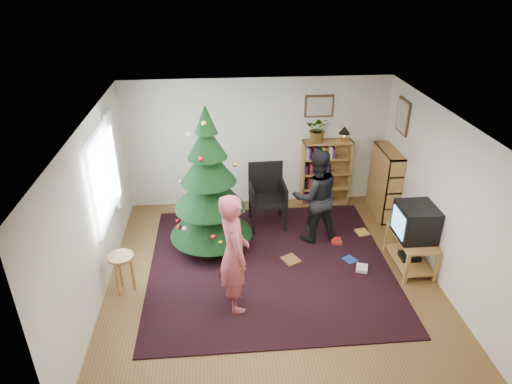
{
  "coord_description": "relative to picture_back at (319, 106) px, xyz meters",
  "views": [
    {
      "loc": [
        -0.74,
        -5.64,
        4.4
      ],
      "look_at": [
        -0.18,
        0.75,
        1.1
      ],
      "focal_mm": 32.0,
      "sensor_mm": 36.0,
      "label": 1
    }
  ],
  "objects": [
    {
      "name": "wall_right",
      "position": [
        1.35,
        -2.48,
        -0.7
      ],
      "size": [
        0.02,
        5.0,
        2.5
      ],
      "primitive_type": "cube",
      "color": "silver",
      "rests_on": "floor"
    },
    {
      "name": "stool",
      "position": [
        -3.35,
        -2.61,
        -1.47
      ],
      "size": [
        0.37,
        0.37,
        0.62
      ],
      "color": "#AB863D",
      "rests_on": "floor"
    },
    {
      "name": "person_by_chair",
      "position": [
        -0.3,
        -1.46,
        -1.12
      ],
      "size": [
        0.89,
        0.73,
        1.67
      ],
      "primitive_type": "imported",
      "rotation": [
        0.0,
        0.0,
        3.27
      ],
      "color": "black",
      "rests_on": "rug"
    },
    {
      "name": "armchair",
      "position": [
        -1.05,
        -0.81,
        -1.32
      ],
      "size": [
        0.65,
        0.65,
        1.15
      ],
      "rotation": [
        0.0,
        0.0,
        0.04
      ],
      "color": "black",
      "rests_on": "rug"
    },
    {
      "name": "curtain",
      "position": [
        -3.58,
        -1.18,
        -0.45
      ],
      "size": [
        0.06,
        0.35,
        1.6
      ],
      "primitive_type": "cube",
      "color": "white",
      "rests_on": "wall_left"
    },
    {
      "name": "wall_left",
      "position": [
        -3.65,
        -2.48,
        -0.7
      ],
      "size": [
        0.02,
        5.0,
        2.5
      ],
      "primitive_type": "cube",
      "color": "silver",
      "rests_on": "floor"
    },
    {
      "name": "wall_back",
      "position": [
        -1.15,
        0.02,
        -0.7
      ],
      "size": [
        5.0,
        0.02,
        2.5
      ],
      "primitive_type": "cube",
      "color": "silver",
      "rests_on": "floor"
    },
    {
      "name": "picture_right",
      "position": [
        1.33,
        -0.73,
        0.0
      ],
      "size": [
        0.03,
        0.5,
        0.6
      ],
      "color": "#4C3319",
      "rests_on": "wall_right"
    },
    {
      "name": "rug",
      "position": [
        -1.15,
        -2.17,
        -1.94
      ],
      "size": [
        3.8,
        3.6,
        0.02
      ],
      "primitive_type": "cube",
      "color": "black",
      "rests_on": "floor"
    },
    {
      "name": "potted_plant",
      "position": [
        -0.02,
        -0.14,
        -0.4
      ],
      "size": [
        0.56,
        0.53,
        0.5
      ],
      "primitive_type": "imported",
      "rotation": [
        0.0,
        0.0,
        -0.37
      ],
      "color": "gray",
      "rests_on": "bookshelf_back"
    },
    {
      "name": "christmas_tree",
      "position": [
        -2.07,
        -1.56,
        -0.91
      ],
      "size": [
        1.37,
        1.37,
        2.49
      ],
      "rotation": [
        0.0,
        0.0,
        0.25
      ],
      "color": "#3F2816",
      "rests_on": "rug"
    },
    {
      "name": "tv_stand",
      "position": [
        1.07,
        -2.37,
        -1.62
      ],
      "size": [
        0.52,
        0.94,
        0.55
      ],
      "color": "#AB863D",
      "rests_on": "floor"
    },
    {
      "name": "table_lamp",
      "position": [
        0.48,
        -0.14,
        -0.45
      ],
      "size": [
        0.22,
        0.22,
        0.29
      ],
      "color": "#A57F33",
      "rests_on": "bookshelf_back"
    },
    {
      "name": "bookshelf_back",
      "position": [
        0.18,
        -0.14,
        -1.29
      ],
      "size": [
        0.95,
        0.3,
        1.3
      ],
      "color": "#AB863D",
      "rests_on": "floor"
    },
    {
      "name": "ceiling",
      "position": [
        -1.15,
        -2.48,
        0.55
      ],
      "size": [
        5.0,
        5.0,
        0.0
      ],
      "primitive_type": "plane",
      "rotation": [
        3.14,
        0.0,
        0.0
      ],
      "color": "white",
      "rests_on": "wall_back"
    },
    {
      "name": "wall_front",
      "position": [
        -1.15,
        -4.97,
        -0.7
      ],
      "size": [
        5.0,
        0.02,
        2.5
      ],
      "primitive_type": "cube",
      "color": "silver",
      "rests_on": "floor"
    },
    {
      "name": "floor",
      "position": [
        -1.15,
        -2.48,
        -1.95
      ],
      "size": [
        5.0,
        5.0,
        0.0
      ],
      "primitive_type": "plane",
      "color": "brown",
      "rests_on": "ground"
    },
    {
      "name": "window_pane",
      "position": [
        -3.62,
        -1.88,
        -0.45
      ],
      "size": [
        0.04,
        1.2,
        1.4
      ],
      "primitive_type": "cube",
      "color": "silver",
      "rests_on": "wall_left"
    },
    {
      "name": "person_standing",
      "position": [
        -1.74,
        -3.07,
        -1.07
      ],
      "size": [
        0.56,
        0.72,
        1.76
      ],
      "primitive_type": "imported",
      "rotation": [
        0.0,
        0.0,
        1.8
      ],
      "color": "#AB444D",
      "rests_on": "rug"
    },
    {
      "name": "floor_clutter",
      "position": [
        0.01,
        -1.83,
        -1.91
      ],
      "size": [
        1.6,
        1.46,
        0.08
      ],
      "color": "#A51E19",
      "rests_on": "rug"
    },
    {
      "name": "bookshelf_right",
      "position": [
        1.19,
        -0.66,
        -1.29
      ],
      "size": [
        0.3,
        0.95,
        1.3
      ],
      "rotation": [
        0.0,
        0.0,
        1.57
      ],
      "color": "#AB863D",
      "rests_on": "floor"
    },
    {
      "name": "picture_back",
      "position": [
        0.0,
        0.0,
        0.0
      ],
      "size": [
        0.55,
        0.03,
        0.42
      ],
      "color": "#4C3319",
      "rests_on": "wall_back"
    },
    {
      "name": "crt_tv",
      "position": [
        1.07,
        -2.37,
        -1.14
      ],
      "size": [
        0.56,
        0.61,
        0.53
      ],
      "color": "black",
      "rests_on": "tv_stand"
    }
  ]
}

